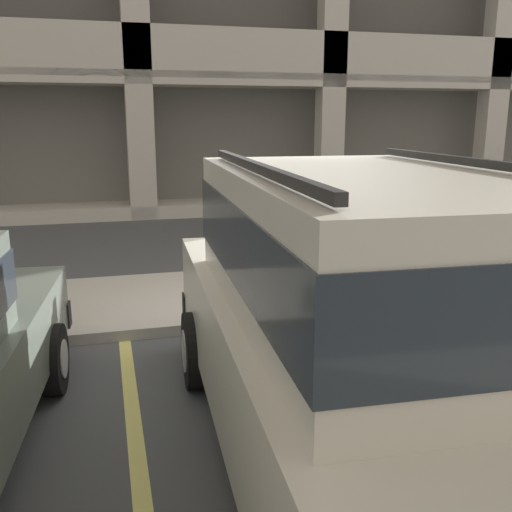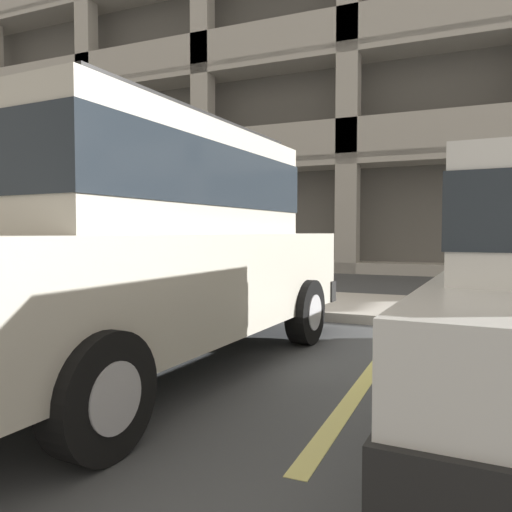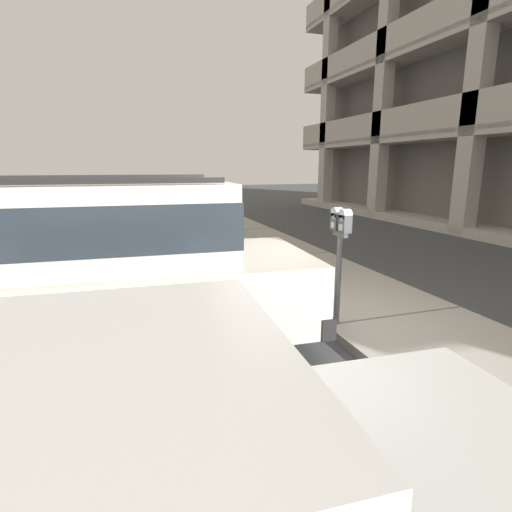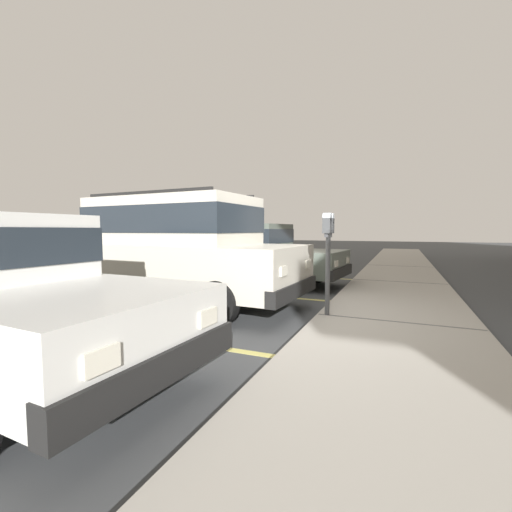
% 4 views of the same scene
% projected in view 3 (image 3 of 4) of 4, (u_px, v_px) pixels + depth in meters
% --- Properties ---
extents(ground_plane, '(80.00, 80.00, 0.10)m').
position_uv_depth(ground_plane, '(312.00, 339.00, 5.16)').
color(ground_plane, '#444749').
extents(sidewalk, '(40.00, 2.20, 0.12)m').
position_uv_depth(sidewalk, '(397.00, 319.00, 5.54)').
color(sidewalk, '#ADA89E').
rests_on(sidewalk, ground_plane).
extents(parking_stall_lines, '(12.88, 4.80, 0.01)m').
position_uv_depth(parking_stall_lines, '(243.00, 435.00, 3.25)').
color(parking_stall_lines, '#DBD16B').
rests_on(parking_stall_lines, ground_plane).
extents(silver_suv, '(2.18, 4.87, 2.03)m').
position_uv_depth(silver_suv, '(97.00, 265.00, 4.33)').
color(silver_suv, beige).
rests_on(silver_suv, ground_plane).
extents(red_sedan, '(2.12, 4.61, 1.54)m').
position_uv_depth(red_sedan, '(126.00, 240.00, 7.22)').
color(red_sedan, '#5B665B').
rests_on(red_sedan, ground_plane).
extents(parking_meter_near, '(0.35, 0.12, 1.51)m').
position_uv_depth(parking_meter_near, '(340.00, 239.00, 5.00)').
color(parking_meter_near, '#595B60').
rests_on(parking_meter_near, sidewalk).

